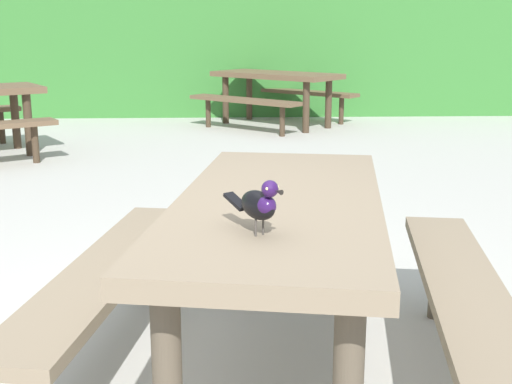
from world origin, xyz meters
TOP-DOWN VIEW (x-y plane):
  - hedge_wall at (0.00, 9.04)m, footprint 28.00×2.09m
  - picnic_table_foreground at (0.40, 0.13)m, footprint 1.94×1.97m
  - bird_grackle at (0.30, -0.36)m, footprint 0.18×0.25m
  - picnic_table_mid_right at (0.88, 7.10)m, footprint 2.39×2.39m

SIDE VIEW (x-z plane):
  - picnic_table_foreground at x=0.40m, z-range 0.19..0.93m
  - picnic_table_mid_right at x=0.88m, z-range 0.19..0.93m
  - bird_grackle at x=0.30m, z-range 0.75..0.94m
  - hedge_wall at x=0.00m, z-range 0.00..2.10m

